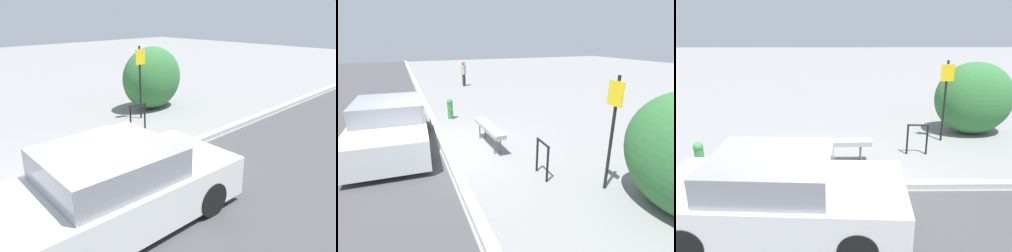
{
  "view_description": "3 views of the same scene",
  "coord_description": "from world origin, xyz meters",
  "views": [
    {
      "loc": [
        -3.23,
        -5.16,
        3.25
      ],
      "look_at": [
        1.64,
        -0.21,
        0.84
      ],
      "focal_mm": 35.0,
      "sensor_mm": 36.0,
      "label": 1
    },
    {
      "loc": [
        6.87,
        -0.93,
        2.93
      ],
      "look_at": [
        0.9,
        1.48,
        0.76
      ],
      "focal_mm": 28.0,
      "sensor_mm": 36.0,
      "label": 2
    },
    {
      "loc": [
        0.4,
        -6.09,
        3.49
      ],
      "look_at": [
        0.47,
        1.54,
        0.85
      ],
      "focal_mm": 35.0,
      "sensor_mm": 36.0,
      "label": 3
    }
  ],
  "objects": [
    {
      "name": "shrub_hedge",
      "position": [
        4.36,
        3.34,
        1.08
      ],
      "size": [
        2.34,
        1.51,
        2.17
      ],
      "color": "#337038",
      "rests_on": "ground_plane"
    },
    {
      "name": "bike_rack",
      "position": [
        2.36,
        1.74,
        0.5
      ],
      "size": [
        0.55,
        0.08,
        0.83
      ],
      "rotation": [
        0.0,
        0.0,
        -0.05
      ],
      "color": "black",
      "rests_on": "ground_plane"
    },
    {
      "name": "parked_car_near",
      "position": [
        -0.61,
        -1.33,
        0.62
      ],
      "size": [
        4.13,
        2.08,
        1.34
      ],
      "rotation": [
        0.0,
        0.0,
        -0.05
      ],
      "color": "black",
      "rests_on": "ground_plane"
    },
    {
      "name": "curb",
      "position": [
        0.0,
        0.0,
        0.07
      ],
      "size": [
        60.0,
        0.2,
        0.13
      ],
      "color": "#B7B7B2",
      "rests_on": "ground_plane"
    },
    {
      "name": "ground_plane",
      "position": [
        0.0,
        0.0,
        0.0
      ],
      "size": [
        60.0,
        60.0,
        0.0
      ],
      "primitive_type": "plane",
      "color": "gray"
    },
    {
      "name": "bench",
      "position": [
        0.25,
        1.23,
        0.52
      ],
      "size": [
        1.77,
        0.35,
        0.59
      ],
      "rotation": [
        0.0,
        0.0,
        0.03
      ],
      "color": "#515156",
      "rests_on": "ground_plane"
    },
    {
      "name": "sign_post",
      "position": [
        3.28,
        2.69,
        1.38
      ],
      "size": [
        0.36,
        0.08,
        2.3
      ],
      "color": "black",
      "rests_on": "ground_plane"
    },
    {
      "name": "fire_hydrant",
      "position": [
        -2.8,
        0.7,
        0.41
      ],
      "size": [
        0.36,
        0.22,
        0.77
      ],
      "color": "#338C3F",
      "rests_on": "ground_plane"
    }
  ]
}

